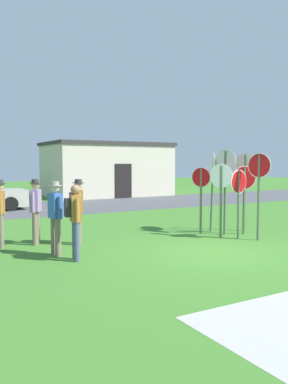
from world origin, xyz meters
name	(u,v)px	position (x,y,z in m)	size (l,w,h in m)	color
ground_plane	(217,253)	(0.00, 0.00, 0.00)	(80.00, 80.00, 0.00)	#3D7528
street_asphalt	(63,207)	(0.00, 11.58, 0.00)	(60.00, 6.40, 0.01)	#4C4C51
building_background	(107,169)	(4.81, 16.90, 1.74)	(7.84, 5.05, 3.47)	beige
stop_sign_leaning_left	(245,179)	(2.82, 2.01, 1.65)	(0.43, 0.51, 2.48)	#51664C
stop_sign_low_front	(221,188)	(1.43, 1.53, 1.45)	(0.35, 0.63, 2.15)	#51664C
stop_sign_tallest	(244,188)	(2.38, 1.58, 1.41)	(0.62, 0.36, 2.08)	#51664C
stop_sign_center_cluster	(239,192)	(1.75, 1.15, 1.33)	(0.68, 0.14, 1.98)	#51664C
stop_sign_rear_left	(201,189)	(1.32, 2.33, 1.36)	(0.31, 0.55, 2.04)	#51664C
stop_sign_nearest	(213,178)	(1.85, 2.44, 1.71)	(0.44, 0.75, 2.47)	#51664C
stop_sign_leaning_right	(259,182)	(2.05, 0.68, 1.65)	(0.22, 0.66, 2.44)	#51664C
stop_sign_far_back	(225,177)	(1.81, 1.80, 1.75)	(0.21, 0.70, 2.58)	#51664C
person_holding_notes	(36,208)	(-3.50, 3.20, 0.98)	(0.37, 0.50, 1.74)	#7A6B56
person_near_signs	(0,209)	(-4.38, 3.27, 0.98)	(0.31, 0.57, 1.74)	#7A6B56
person_with_sunhat	(75,217)	(-3.21, 1.01, 0.98)	(0.41, 0.56, 1.69)	#4C5670
person_in_teal	(78,207)	(-2.53, 2.64, 1.01)	(0.43, 0.55, 1.74)	#7A6B56
person_on_left	(55,214)	(-3.43, 1.70, 0.98)	(0.32, 0.57, 1.74)	#7A6B56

